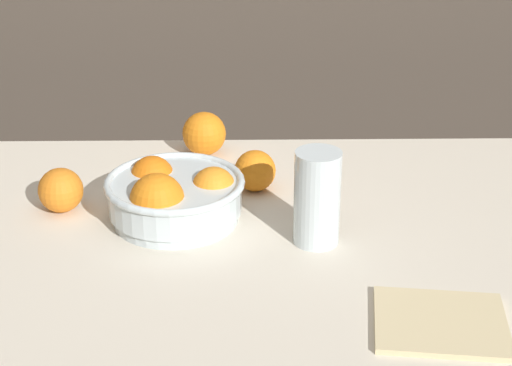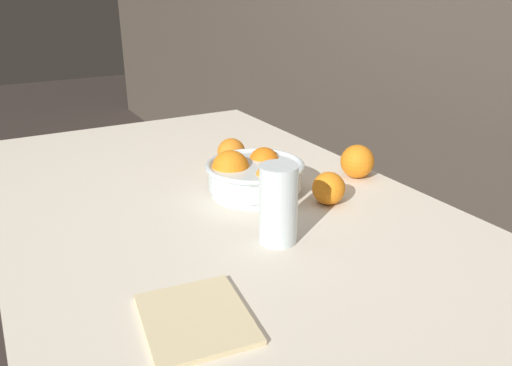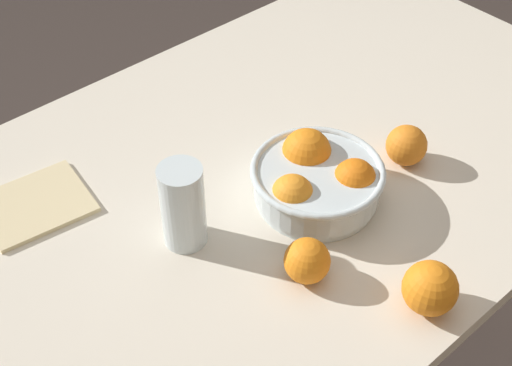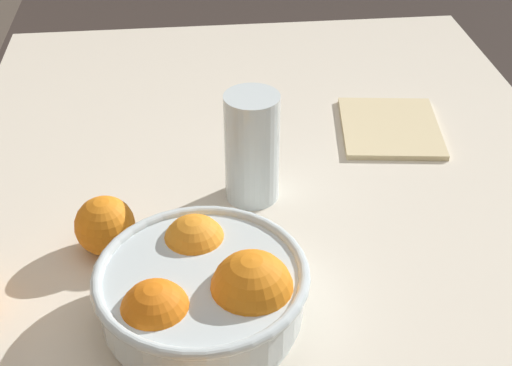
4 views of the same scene
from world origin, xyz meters
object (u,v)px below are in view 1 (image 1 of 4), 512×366
orange_loose_aside (61,190)px  orange_loose_front (204,134)px  orange_loose_near_bowl (255,171)px  fruit_bowl (174,196)px  juice_glass (317,202)px

orange_loose_aside → orange_loose_front: bearing=45.7°
orange_loose_near_bowl → orange_loose_front: (-0.09, 0.15, 0.01)m
fruit_bowl → juice_glass: bearing=-18.1°
orange_loose_near_bowl → juice_glass: bearing=-63.7°
orange_loose_near_bowl → orange_loose_front: size_ratio=0.87×
juice_glass → orange_loose_near_bowl: (-0.09, 0.18, -0.03)m
juice_glass → orange_loose_aside: bearing=165.0°
fruit_bowl → orange_loose_front: bearing=82.1°
orange_loose_front → orange_loose_aside: 0.31m
juice_glass → orange_loose_aside: 0.41m
orange_loose_near_bowl → orange_loose_aside: 0.32m
juice_glass → orange_loose_aside: juice_glass is taller
juice_glass → orange_loose_front: juice_glass is taller
fruit_bowl → orange_loose_aside: (-0.18, 0.04, -0.01)m
juice_glass → orange_loose_near_bowl: bearing=116.3°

